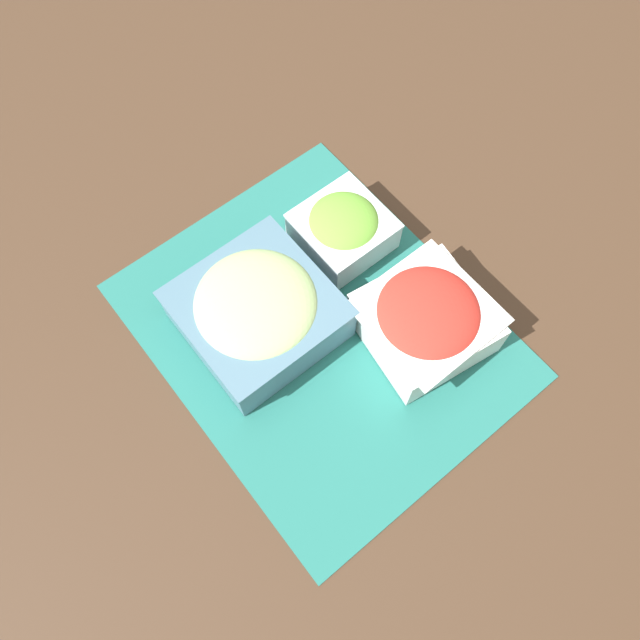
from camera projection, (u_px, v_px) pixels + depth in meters
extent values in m
plane|color=#422D1E|center=(320.00, 330.00, 0.85)|extent=(3.00, 3.00, 0.00)
cube|color=#236B60|center=(320.00, 330.00, 0.85)|extent=(0.50, 0.41, 0.00)
cube|color=white|center=(424.00, 323.00, 0.82)|extent=(0.17, 0.17, 0.06)
cube|color=white|center=(428.00, 312.00, 0.79)|extent=(0.15, 0.15, 0.00)
ellipsoid|color=red|center=(428.00, 313.00, 0.79)|extent=(0.13, 0.13, 0.04)
cube|color=slate|center=(258.00, 314.00, 0.82)|extent=(0.19, 0.19, 0.06)
cube|color=slate|center=(256.00, 303.00, 0.79)|extent=(0.19, 0.19, 0.00)
ellipsoid|color=#A8CC7F|center=(256.00, 304.00, 0.79)|extent=(0.16, 0.16, 0.04)
cube|color=white|center=(343.00, 232.00, 0.88)|extent=(0.12, 0.12, 0.05)
cube|color=white|center=(344.00, 221.00, 0.86)|extent=(0.12, 0.12, 0.00)
ellipsoid|color=#6BAD38|center=(344.00, 222.00, 0.86)|extent=(0.10, 0.10, 0.04)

